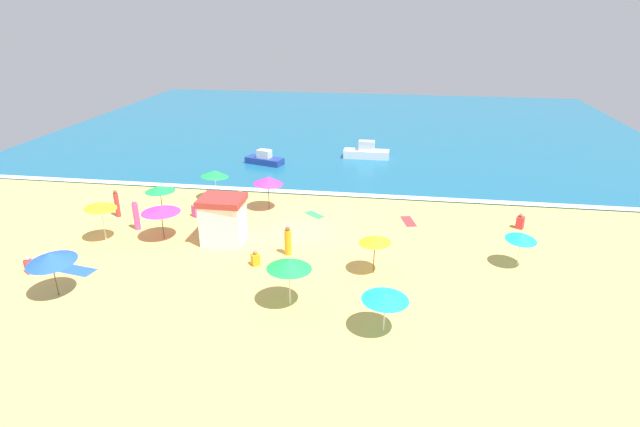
# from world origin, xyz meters

# --- Properties ---
(ground_plane) EXTENTS (60.00, 60.00, 0.00)m
(ground_plane) POSITION_xyz_m (0.00, 0.00, 0.00)
(ground_plane) COLOR #EDBC60
(ocean_water) EXTENTS (60.00, 44.00, 0.10)m
(ocean_water) POSITION_xyz_m (0.00, 28.00, 0.05)
(ocean_water) COLOR #196084
(ocean_water) RESTS_ON ground_plane
(wave_breaker_foam) EXTENTS (57.00, 0.70, 0.01)m
(wave_breaker_foam) POSITION_xyz_m (0.00, 6.30, 0.10)
(wave_breaker_foam) COLOR white
(wave_breaker_foam) RESTS_ON ocean_water
(lifeguard_cabana) EXTENTS (2.38, 2.09, 2.63)m
(lifeguard_cabana) POSITION_xyz_m (-4.07, -2.06, 1.34)
(lifeguard_cabana) COLOR white
(lifeguard_cabana) RESTS_ON ground_plane
(beach_umbrella_0) EXTENTS (1.89, 1.89, 2.06)m
(beach_umbrella_0) POSITION_xyz_m (-9.01, 0.75, 1.88)
(beach_umbrella_0) COLOR #4C3823
(beach_umbrella_0) RESTS_ON ground_plane
(beach_umbrella_1) EXTENTS (1.67, 1.65, 2.05)m
(beach_umbrella_1) POSITION_xyz_m (4.37, -4.45, 1.82)
(beach_umbrella_1) COLOR #4C3823
(beach_umbrella_1) RESTS_ON ground_plane
(beach_umbrella_2) EXTENTS (2.41, 2.40, 1.90)m
(beach_umbrella_2) POSITION_xyz_m (5.04, -9.31, 1.69)
(beach_umbrella_2) COLOR silver
(beach_umbrella_2) RESTS_ON ground_plane
(beach_umbrella_3) EXTENTS (2.81, 2.80, 2.30)m
(beach_umbrella_3) POSITION_xyz_m (0.89, -7.89, 2.03)
(beach_umbrella_3) COLOR silver
(beach_umbrella_3) RESTS_ON ground_plane
(beach_umbrella_4) EXTENTS (2.79, 2.79, 1.93)m
(beach_umbrella_4) POSITION_xyz_m (-7.61, -2.19, 1.76)
(beach_umbrella_4) COLOR #4C3823
(beach_umbrella_4) RESTS_ON ground_plane
(beach_umbrella_5) EXTENTS (2.11, 2.09, 2.26)m
(beach_umbrella_5) POSITION_xyz_m (-2.78, 3.06, 1.97)
(beach_umbrella_5) COLOR #4C3823
(beach_umbrella_5) RESTS_ON ground_plane
(beach_umbrella_6) EXTENTS (2.06, 2.08, 1.94)m
(beach_umbrella_6) POSITION_xyz_m (11.54, -2.65, 1.66)
(beach_umbrella_6) COLOR silver
(beach_umbrella_6) RESTS_ON ground_plane
(beach_umbrella_7) EXTENTS (1.82, 1.79, 2.37)m
(beach_umbrella_7) POSITION_xyz_m (-10.74, -2.92, 2.11)
(beach_umbrella_7) COLOR silver
(beach_umbrella_7) RESTS_ON ground_plane
(beach_umbrella_8) EXTENTS (2.56, 2.55, 2.09)m
(beach_umbrella_8) POSITION_xyz_m (-6.81, 4.40, 1.80)
(beach_umbrella_8) COLOR silver
(beach_umbrella_8) RESTS_ON ground_plane
(beach_umbrella_9) EXTENTS (2.88, 2.89, 2.23)m
(beach_umbrella_9) POSITION_xyz_m (-9.74, -8.71, 1.92)
(beach_umbrella_9) COLOR #4C3823
(beach_umbrella_9) RESTS_ON ground_plane
(beachgoer_0) EXTENTS (0.56, 0.56, 0.96)m
(beachgoer_0) POSITION_xyz_m (12.65, 2.30, 0.41)
(beachgoer_0) COLOR red
(beachgoer_0) RESTS_ON ground_plane
(beachgoer_1) EXTENTS (0.45, 0.45, 1.89)m
(beachgoer_1) POSITION_xyz_m (-9.68, -1.24, 0.89)
(beachgoer_1) COLOR #D84CA5
(beachgoer_1) RESTS_ON ground_plane
(beachgoer_2) EXTENTS (0.52, 0.52, 1.61)m
(beachgoer_2) POSITION_xyz_m (-0.22, -3.09, 0.75)
(beachgoer_2) COLOR orange
(beachgoer_2) RESTS_ON ground_plane
(beachgoer_3) EXTENTS (0.66, 0.66, 0.97)m
(beachgoer_3) POSITION_xyz_m (-6.97, 1.18, 0.41)
(beachgoer_3) COLOR #D84CA5
(beachgoer_3) RESTS_ON ground_plane
(beachgoer_4) EXTENTS (0.43, 0.43, 1.70)m
(beachgoer_4) POSITION_xyz_m (-4.25, 1.72, 0.82)
(beachgoer_4) COLOR green
(beachgoer_4) RESTS_ON ground_plane
(beachgoer_5) EXTENTS (0.54, 0.54, 0.81)m
(beachgoer_5) POSITION_xyz_m (-1.61, -4.52, 0.34)
(beachgoer_5) COLOR orange
(beachgoer_5) RESTS_ON ground_plane
(beachgoer_6) EXTENTS (0.51, 0.51, 0.92)m
(beachgoer_6) POSITION_xyz_m (-12.42, -7.00, 0.40)
(beachgoer_6) COLOR red
(beachgoer_6) RESTS_ON ground_plane
(beachgoer_7) EXTENTS (0.40, 0.40, 1.77)m
(beachgoer_7) POSITION_xyz_m (-11.81, 0.43, 0.85)
(beachgoer_7) COLOR red
(beachgoer_7) RESTS_ON ground_plane
(beach_towel_0) EXTENTS (1.90, 1.17, 0.01)m
(beach_towel_0) POSITION_xyz_m (-10.26, -6.45, 0.01)
(beach_towel_0) COLOR blue
(beach_towel_0) RESTS_ON ground_plane
(beach_towel_1) EXTENTS (1.04, 1.77, 0.01)m
(beach_towel_1) POSITION_xyz_m (6.15, 2.35, 0.01)
(beach_towel_1) COLOR red
(beach_towel_1) RESTS_ON ground_plane
(beach_towel_2) EXTENTS (1.49, 1.40, 0.01)m
(beach_towel_2) POSITION_xyz_m (0.28, 2.52, 0.01)
(beach_towel_2) COLOR green
(beach_towel_2) RESTS_ON ground_plane
(small_boat_0) EXTENTS (3.87, 1.23, 1.50)m
(small_boat_0) POSITION_xyz_m (2.67, 15.64, 0.59)
(small_boat_0) COLOR white
(small_boat_0) RESTS_ON ocean_water
(small_boat_1) EXTENTS (3.34, 2.08, 1.18)m
(small_boat_1) POSITION_xyz_m (-5.54, 12.64, 0.48)
(small_boat_1) COLOR navy
(small_boat_1) RESTS_ON ocean_water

